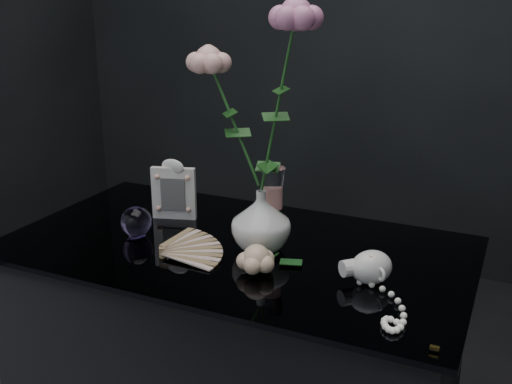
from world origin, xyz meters
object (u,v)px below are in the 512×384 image
at_px(wine_glass, 273,206).
at_px(pearl_jar, 372,266).
at_px(vase, 261,221).
at_px(picture_frame, 174,189).
at_px(loose_rose, 256,259).
at_px(paperweight, 136,222).

height_order(wine_glass, pearl_jar, wine_glass).
relative_size(vase, pearl_jar, 0.56).
height_order(picture_frame, pearl_jar, picture_frame).
bearing_deg(picture_frame, wine_glass, -24.91).
height_order(picture_frame, loose_rose, picture_frame).
xyz_separation_m(picture_frame, loose_rose, (0.32, -0.20, -0.05)).
relative_size(vase, picture_frame, 0.88).
bearing_deg(wine_glass, vase, -99.00).
height_order(loose_rose, pearl_jar, pearl_jar).
distance_m(wine_glass, pearl_jar, 0.28).
relative_size(picture_frame, loose_rose, 0.88).
height_order(vase, picture_frame, picture_frame).
distance_m(loose_rose, pearl_jar, 0.23).
xyz_separation_m(picture_frame, paperweight, (-0.02, -0.14, -0.04)).
bearing_deg(vase, paperweight, -170.43).
relative_size(picture_frame, paperweight, 2.16).
xyz_separation_m(vase, loose_rose, (0.04, -0.11, -0.04)).
xyz_separation_m(paperweight, loose_rose, (0.34, -0.06, -0.01)).
bearing_deg(pearl_jar, loose_rose, -121.98).
xyz_separation_m(vase, paperweight, (-0.30, -0.05, -0.03)).
bearing_deg(wine_glass, paperweight, -162.24).
relative_size(paperweight, pearl_jar, 0.29).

